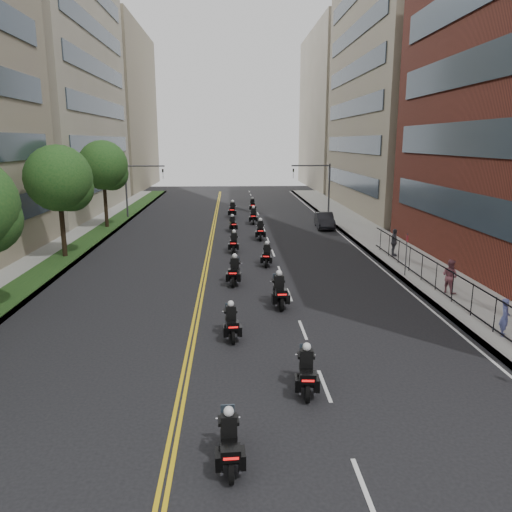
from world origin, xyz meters
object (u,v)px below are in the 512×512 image
at_px(motorcycle_9, 253,217).
at_px(motorcycle_7, 260,231).
at_px(motorcycle_6, 234,243).
at_px(pedestrian_c, 394,242).
at_px(motorcycle_1, 306,373).
at_px(pedestrian_b, 450,276).
at_px(pedestrian_a, 505,317).
at_px(motorcycle_10, 233,210).
at_px(motorcycle_5, 267,256).
at_px(motorcycle_8, 233,225).
at_px(parked_sedan, 324,220).
at_px(motorcycle_3, 279,292).
at_px(motorcycle_11, 253,206).
at_px(motorcycle_0, 229,443).
at_px(motorcycle_4, 235,272).
at_px(motorcycle_2, 231,323).

bearing_deg(motorcycle_9, motorcycle_7, -85.43).
bearing_deg(motorcycle_6, pedestrian_c, -9.08).
bearing_deg(motorcycle_1, pedestrian_b, 52.98).
bearing_deg(motorcycle_6, pedestrian_a, -53.91).
bearing_deg(motorcycle_10, motorcycle_5, -80.43).
height_order(motorcycle_8, pedestrian_c, pedestrian_c).
relative_size(motorcycle_9, pedestrian_a, 1.52).
xyz_separation_m(motorcycle_5, motorcycle_9, (-0.10, 16.78, 0.07)).
distance_m(motorcycle_7, motorcycle_10, 12.53).
bearing_deg(motorcycle_10, motorcycle_6, -86.10).
bearing_deg(parked_sedan, motorcycle_3, -102.55).
xyz_separation_m(motorcycle_5, motorcycle_11, (0.20, 25.38, 0.03)).
height_order(motorcycle_1, pedestrian_a, pedestrian_a).
height_order(motorcycle_0, motorcycle_8, motorcycle_8).
distance_m(motorcycle_4, motorcycle_7, 13.12).
distance_m(motorcycle_3, pedestrian_a, 9.85).
distance_m(motorcycle_1, motorcycle_4, 12.71).
height_order(motorcycle_5, pedestrian_c, pedestrian_c).
bearing_deg(motorcycle_1, motorcycle_6, 101.32).
bearing_deg(parked_sedan, motorcycle_4, -111.65).
height_order(motorcycle_0, pedestrian_a, pedestrian_a).
bearing_deg(pedestrian_a, motorcycle_4, 71.50).
relative_size(motorcycle_6, pedestrian_a, 1.42).
relative_size(motorcycle_10, pedestrian_c, 1.33).
distance_m(motorcycle_3, motorcycle_11, 33.59).
bearing_deg(motorcycle_11, parked_sedan, -61.68).
height_order(motorcycle_6, pedestrian_c, pedestrian_c).
height_order(motorcycle_3, motorcycle_5, motorcycle_3).
relative_size(motorcycle_5, motorcycle_8, 1.03).
relative_size(motorcycle_7, pedestrian_c, 1.28).
relative_size(motorcycle_8, motorcycle_10, 0.84).
relative_size(motorcycle_4, motorcycle_11, 1.04).
bearing_deg(pedestrian_c, motorcycle_8, 53.60).
distance_m(parked_sedan, pedestrian_b, 21.01).
bearing_deg(parked_sedan, motorcycle_7, -136.90).
bearing_deg(pedestrian_a, motorcycle_3, 82.08).
relative_size(motorcycle_0, motorcycle_2, 0.98).
bearing_deg(pedestrian_b, parked_sedan, -23.99).
bearing_deg(motorcycle_7, motorcycle_4, -97.08).
bearing_deg(pedestrian_b, pedestrian_c, -30.35).
relative_size(motorcycle_1, pedestrian_c, 1.16).
height_order(motorcycle_4, motorcycle_10, motorcycle_10).
bearing_deg(motorcycle_1, motorcycle_2, 122.92).
bearing_deg(motorcycle_9, pedestrian_a, -70.30).
bearing_deg(pedestrian_b, motorcycle_1, 106.27).
relative_size(motorcycle_3, motorcycle_7, 1.00).
distance_m(motorcycle_0, parked_sedan, 35.40).
relative_size(motorcycle_9, parked_sedan, 0.55).
height_order(motorcycle_10, pedestrian_c, pedestrian_c).
bearing_deg(parked_sedan, motorcycle_11, 121.70).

